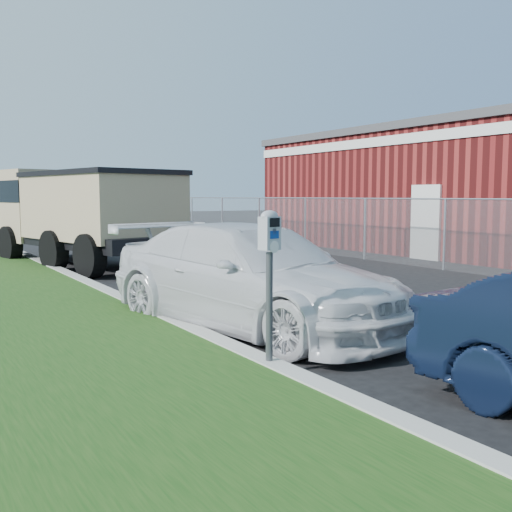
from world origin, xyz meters
TOP-DOWN VIEW (x-y plane):
  - ground at (0.00, 0.00)m, footprint 120.00×120.00m
  - chainlink_fence at (6.00, 7.00)m, footprint 0.06×30.06m
  - brick_building at (12.00, 8.00)m, footprint 9.20×14.20m
  - parking_meter at (-2.60, -1.26)m, footprint 0.25×0.19m
  - white_wagon at (-1.58, 0.86)m, footprint 3.04×5.40m
  - dump_truck at (-1.57, 9.96)m, footprint 3.85×7.03m

SIDE VIEW (x-z plane):
  - ground at x=0.00m, z-range 0.00..0.00m
  - white_wagon at x=-1.58m, z-range 0.00..1.48m
  - chainlink_fence at x=6.00m, z-range -13.74..16.26m
  - parking_meter at x=-2.60m, z-range 0.50..2.09m
  - dump_truck at x=-1.57m, z-range 0.16..2.78m
  - brick_building at x=12.00m, z-range 0.04..4.21m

